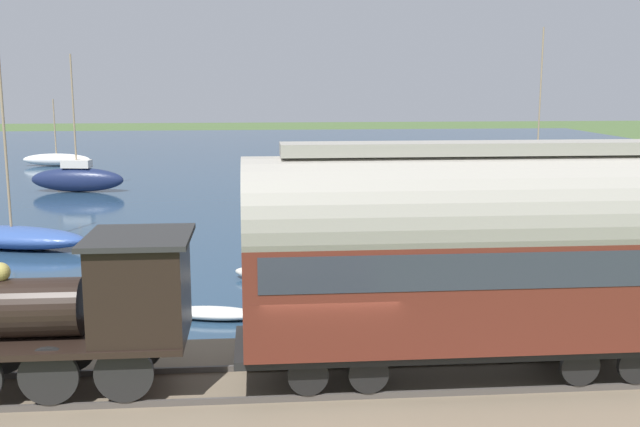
% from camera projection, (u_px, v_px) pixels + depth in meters
% --- Properties ---
extents(ground_plane, '(200.00, 200.00, 0.00)m').
position_uv_depth(ground_plane, '(325.00, 410.00, 14.73)').
color(ground_plane, '#476033').
extents(harbor_water, '(80.00, 80.00, 0.01)m').
position_uv_depth(harbor_water, '(273.00, 165.00, 57.09)').
color(harbor_water, navy).
rests_on(harbor_water, ground).
extents(rail_embankment, '(5.56, 56.00, 0.63)m').
position_uv_depth(rail_embankment, '(325.00, 395.00, 14.81)').
color(rail_embankment, '#756651').
rests_on(rail_embankment, ground).
extents(steam_locomotive, '(2.17, 5.43, 3.15)m').
position_uv_depth(steam_locomotive, '(81.00, 303.00, 14.06)').
color(steam_locomotive, black).
rests_on(steam_locomotive, rail_embankment).
extents(passenger_coach, '(2.42, 9.08, 4.63)m').
position_uv_depth(passenger_coach, '(468.00, 250.00, 14.53)').
color(passenger_coach, black).
rests_on(passenger_coach, rail_embankment).
extents(sailboat_white, '(1.79, 5.19, 4.97)m').
position_uv_depth(sailboat_white, '(57.00, 159.00, 56.16)').
color(sailboat_white, white).
rests_on(sailboat_white, harbor_water).
extents(sailboat_navy, '(1.98, 5.53, 7.83)m').
position_uv_depth(sailboat_navy, '(77.00, 178.00, 43.16)').
color(sailboat_navy, '#192347').
rests_on(sailboat_navy, harbor_water).
extents(sailboat_blue, '(3.50, 6.37, 7.48)m').
position_uv_depth(sailboat_blue, '(12.00, 237.00, 28.73)').
color(sailboat_blue, '#335199').
rests_on(sailboat_blue, harbor_water).
extents(sailboat_red, '(1.58, 4.25, 9.59)m').
position_uv_depth(sailboat_red, '(536.00, 169.00, 47.64)').
color(sailboat_red, '#B72D23').
rests_on(sailboat_red, harbor_water).
extents(rowboat_far_out, '(1.29, 2.64, 0.33)m').
position_uv_depth(rowboat_far_out, '(214.00, 313.00, 20.28)').
color(rowboat_far_out, silver).
rests_on(rowboat_far_out, harbor_water).
extents(rowboat_mid_harbor, '(3.04, 2.64, 0.51)m').
position_uv_depth(rowboat_mid_harbor, '(490.00, 261.00, 25.72)').
color(rowboat_mid_harbor, silver).
rests_on(rowboat_mid_harbor, harbor_water).
extents(rowboat_off_pier, '(2.16, 2.45, 0.44)m').
position_uv_depth(rowboat_off_pier, '(267.00, 276.00, 23.89)').
color(rowboat_off_pier, beige).
rests_on(rowboat_off_pier, harbor_water).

